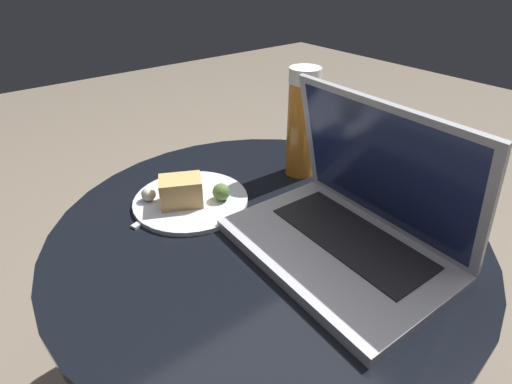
# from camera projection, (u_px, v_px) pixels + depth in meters

# --- Properties ---
(table) EXTENTS (0.75, 0.75, 0.50)m
(table) POSITION_uv_depth(u_px,v_px,m) (265.00, 280.00, 0.77)
(table) COLOR #515156
(table) RESTS_ON ground_plane
(napkin) EXTENTS (0.19, 0.17, 0.00)m
(napkin) POSITION_uv_depth(u_px,v_px,m) (199.00, 204.00, 0.76)
(napkin) COLOR white
(napkin) RESTS_ON table
(laptop) EXTENTS (0.35, 0.25, 0.24)m
(laptop) POSITION_uv_depth(u_px,v_px,m) (351.00, 223.00, 0.62)
(laptop) COLOR #B2B2B7
(laptop) RESTS_ON table
(beer_glass) EXTENTS (0.06, 0.06, 0.22)m
(beer_glass) POSITION_uv_depth(u_px,v_px,m) (302.00, 123.00, 0.81)
(beer_glass) COLOR #C6701E
(beer_glass) RESTS_ON table
(snack_plate) EXTENTS (0.22, 0.22, 0.06)m
(snack_plate) POSITION_uv_depth(u_px,v_px,m) (188.00, 197.00, 0.75)
(snack_plate) COLOR silver
(snack_plate) RESTS_ON table
(fork) EXTENTS (0.07, 0.18, 0.00)m
(fork) POSITION_uv_depth(u_px,v_px,m) (177.00, 200.00, 0.77)
(fork) COLOR silver
(fork) RESTS_ON table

